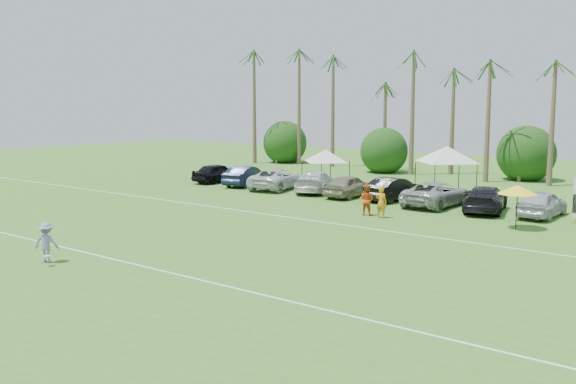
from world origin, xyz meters
The scene contains 28 objects.
ground centered at (0.00, 0.00, 0.00)m, with size 120.00×120.00×0.00m, color #396F21.
field_lines centered at (0.00, 8.00, 0.01)m, with size 80.00×12.10×0.01m.
palm_tree_0 centered at (-22.00, 38.00, 7.48)m, with size 2.40×2.40×8.90m.
palm_tree_1 centered at (-17.00, 38.00, 8.35)m, with size 2.40×2.40×9.90m.
palm_tree_2 centered at (-12.00, 38.00, 9.21)m, with size 2.40×2.40×10.90m.
palm_tree_3 centered at (-8.00, 38.00, 10.06)m, with size 2.40×2.40×11.90m.
palm_tree_4 centered at (-4.00, 38.00, 7.48)m, with size 2.40×2.40×8.90m.
palm_tree_5 centered at (0.00, 38.00, 8.35)m, with size 2.40×2.40×9.90m.
palm_tree_6 centered at (4.00, 38.00, 9.21)m, with size 2.40×2.40×10.90m.
palm_tree_7 centered at (8.00, 38.00, 10.06)m, with size 2.40×2.40×11.90m.
bush_tree_0 centered at (-19.00, 39.00, 1.80)m, with size 4.00×4.00×4.00m.
bush_tree_1 centered at (-6.00, 39.00, 1.80)m, with size 4.00×4.00×4.00m.
bush_tree_2 centered at (6.00, 39.00, 1.80)m, with size 4.00×4.00×4.00m.
sideline_player_a centered at (5.20, 17.05, 0.87)m, with size 0.64×0.42×1.75m, color orange.
sideline_player_b centered at (4.13, 17.26, 0.88)m, with size 0.85×0.67×1.76m, color #CE4B16.
canopy_tent_left centered at (-4.83, 26.28, 2.80)m, with size 4.03×4.03×3.27m.
canopy_tent_right centered at (4.24, 27.83, 3.35)m, with size 4.83×4.83×3.91m.
market_umbrella centered at (12.17, 18.51, 2.01)m, with size 2.01×2.01×2.24m.
frisbee_player centered at (-0.52, 0.08, 0.81)m, with size 1.32×1.01×1.63m.
parked_car_0 centered at (-12.97, 22.90, 0.76)m, with size 1.80×4.47×1.52m, color black.
parked_car_1 centered at (-9.83, 22.76, 0.76)m, with size 1.61×4.62×1.52m, color #111933.
parked_car_2 centered at (-6.68, 22.71, 0.76)m, with size 2.53×5.48×1.52m, color silver.
parked_car_3 centered at (-3.54, 23.07, 0.76)m, with size 2.13×5.25×1.52m, color silver.
parked_car_4 centered at (-0.39, 22.57, 0.76)m, with size 1.80×4.47×1.52m, color gray.
parked_car_5 centered at (2.75, 23.08, 0.76)m, with size 1.61×4.62×1.52m, color black.
parked_car_6 centered at (5.90, 22.62, 0.76)m, with size 2.53×5.48×1.52m, color #9C9DA0.
parked_car_7 centered at (9.05, 22.54, 0.76)m, with size 2.13×5.25×1.52m, color black.
parked_car_8 centered at (12.19, 22.79, 0.76)m, with size 1.80×4.47×1.52m, color silver.
Camera 1 is at (22.55, -13.93, 6.44)m, focal length 40.00 mm.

